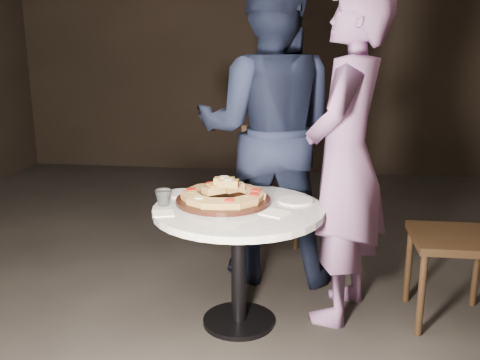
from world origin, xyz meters
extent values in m
plane|color=black|center=(0.00, 0.00, 0.00)|extent=(7.00, 7.00, 0.00)
cylinder|color=black|center=(0.07, -0.06, 0.01)|extent=(0.48, 0.48, 0.03)
cylinder|color=black|center=(0.07, -0.06, 0.33)|extent=(0.10, 0.10, 0.61)
cylinder|color=silver|center=(0.07, -0.06, 0.65)|extent=(1.10, 1.10, 0.04)
cylinder|color=black|center=(-0.02, 0.01, 0.68)|extent=(0.52, 0.52, 0.02)
cube|color=#AD8043|center=(0.15, 0.05, 0.71)|extent=(0.12, 0.13, 0.05)
cylinder|color=red|center=(0.15, 0.05, 0.73)|extent=(0.06, 0.06, 0.01)
cube|color=#AD8043|center=(0.11, 0.13, 0.71)|extent=(0.13, 0.13, 0.05)
cube|color=#AD8043|center=(0.04, 0.17, 0.71)|extent=(0.13, 0.12, 0.05)
cylinder|color=beige|center=(0.04, 0.17, 0.73)|extent=(0.06, 0.06, 0.01)
cube|color=#AD8043|center=(-0.04, 0.18, 0.71)|extent=(0.11, 0.09, 0.05)
cube|color=#AD8043|center=(-0.12, 0.16, 0.71)|extent=(0.13, 0.12, 0.05)
cylinder|color=red|center=(-0.12, 0.16, 0.73)|extent=(0.07, 0.07, 0.01)
cube|color=#AD8043|center=(-0.17, 0.09, 0.71)|extent=(0.12, 0.13, 0.05)
cube|color=#AD8043|center=(-0.19, 0.01, 0.71)|extent=(0.10, 0.12, 0.05)
cylinder|color=red|center=(-0.19, 0.01, 0.73)|extent=(0.06, 0.06, 0.01)
cube|color=#AD8043|center=(-0.17, -0.07, 0.71)|extent=(0.13, 0.13, 0.05)
cube|color=#AD8043|center=(-0.12, -0.13, 0.71)|extent=(0.13, 0.13, 0.05)
cylinder|color=beige|center=(-0.12, -0.13, 0.73)|extent=(0.07, 0.07, 0.01)
cube|color=#AD8043|center=(-0.04, -0.16, 0.71)|extent=(0.11, 0.09, 0.05)
cube|color=#AD8043|center=(0.04, -0.15, 0.71)|extent=(0.12, 0.10, 0.05)
cylinder|color=red|center=(0.04, -0.15, 0.73)|extent=(0.06, 0.06, 0.01)
cube|color=#AD8043|center=(0.11, -0.10, 0.71)|extent=(0.13, 0.13, 0.05)
cube|color=#AD8043|center=(0.15, -0.03, 0.71)|extent=(0.10, 0.12, 0.05)
cylinder|color=red|center=(0.15, -0.03, 0.73)|extent=(0.06, 0.06, 0.01)
cube|color=#AD8043|center=(0.03, 0.05, 0.74)|extent=(0.13, 0.13, 0.04)
cylinder|color=#2D6B1E|center=(0.03, 0.05, 0.76)|extent=(0.07, 0.07, 0.01)
cube|color=#AD8043|center=(-0.05, 0.06, 0.74)|extent=(0.12, 0.13, 0.04)
cylinder|color=beige|center=(-0.05, 0.06, 0.76)|extent=(0.07, 0.07, 0.01)
cube|color=#AD8043|center=(-0.07, -0.02, 0.74)|extent=(0.13, 0.13, 0.05)
cylinder|color=orange|center=(-0.07, -0.02, 0.76)|extent=(0.07, 0.07, 0.01)
cube|color=#AD8043|center=(-0.02, 0.03, 0.78)|extent=(0.11, 0.09, 0.04)
cylinder|color=beige|center=(-0.02, 0.03, 0.80)|extent=(0.05, 0.05, 0.01)
cube|color=#AD8043|center=(0.01, -0.01, 0.78)|extent=(0.11, 0.08, 0.04)
cylinder|color=beige|center=(0.01, -0.01, 0.80)|extent=(0.05, 0.05, 0.01)
cylinder|color=white|center=(-0.27, 0.13, 0.67)|extent=(0.22, 0.22, 0.01)
cylinder|color=white|center=(0.36, 0.08, 0.67)|extent=(0.25, 0.25, 0.01)
imported|color=silver|center=(-0.32, -0.08, 0.71)|extent=(0.11, 0.11, 0.08)
cube|color=white|center=(-0.28, -0.22, 0.67)|extent=(0.13, 0.13, 0.01)
cube|color=white|center=(0.27, -0.14, 0.67)|extent=(0.17, 0.17, 0.01)
cube|color=black|center=(0.16, 1.26, 0.46)|extent=(0.44, 0.44, 0.04)
cube|color=black|center=(0.15, 1.05, 0.69)|extent=(0.43, 0.06, 0.46)
cylinder|color=black|center=(0.35, 1.44, 0.23)|extent=(0.04, 0.04, 0.46)
cylinder|color=black|center=(-0.02, 1.45, 0.23)|extent=(0.04, 0.04, 0.46)
cylinder|color=black|center=(0.34, 1.07, 0.23)|extent=(0.04, 0.04, 0.46)
cylinder|color=black|center=(-0.03, 1.09, 0.23)|extent=(0.04, 0.04, 0.46)
cube|color=black|center=(1.21, 0.15, 0.47)|extent=(0.45, 0.45, 0.04)
cylinder|color=black|center=(1.02, 0.33, 0.24)|extent=(0.04, 0.04, 0.47)
cylinder|color=black|center=(1.02, -0.05, 0.24)|extent=(0.04, 0.04, 0.47)
cylinder|color=black|center=(1.40, 0.34, 0.24)|extent=(0.04, 0.04, 0.47)
imported|color=black|center=(0.16, 0.63, 0.95)|extent=(0.93, 0.73, 1.91)
imported|color=slate|center=(0.62, 0.15, 0.89)|extent=(0.60, 0.75, 1.78)
camera|label=1|loc=(0.44, -2.67, 1.50)|focal=40.00mm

